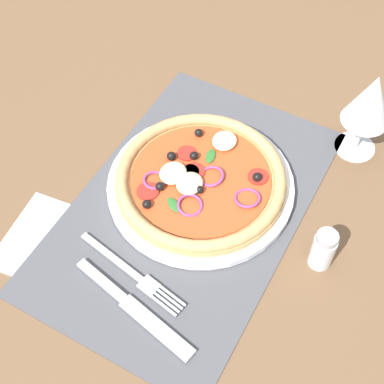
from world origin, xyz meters
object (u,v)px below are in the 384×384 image
Objects in this scene: knife at (134,308)px; napkin at (48,241)px; plate at (200,185)px; pepper_shaker at (323,249)px; pizza at (199,178)px; fork at (136,276)px; wine_glass at (371,101)px.

napkin is at bearing -178.34° from knife.
plate is 20.52cm from pepper_shaker.
knife is 1.49× the size of napkin.
pizza is at bearing 107.28° from knife.
pepper_shaker is (-15.37, 34.53, 3.07)cm from napkin.
pepper_shaker is at bearing 57.15° from knife.
pepper_shaker reaches higher than fork.
fork is at bearing 94.54° from napkin.
wine_glass reaches higher than knife.
pepper_shaker is (22.01, 2.62, -6.92)cm from wine_glass.
pizza is 1.40× the size of fork.
plate reaches higher than knife.
napkin is (18.24, -14.33, -0.84)cm from plate.
napkin is (18.25, -14.29, -2.55)cm from pizza.
napkin is (-2.99, -16.21, -0.47)cm from knife.
knife is (21.24, 1.92, -2.08)cm from pizza.
plate is at bearing -98.10° from pepper_shaker.
knife is at bearing -21.26° from wine_glass.
napkin is at bearing -40.49° from wine_glass.
plate is at bearing 99.32° from fork.
fork is at bearing -1.32° from pizza.
pizza is at bearing 99.48° from fork.
fork is 41.62cm from wine_glass.
knife is at bearing 5.18° from pizza.
wine_glass is (-40.37, 15.70, 9.52)cm from knife.
pizza is at bearing 141.95° from napkin.
plate is at bearing 107.15° from knife.
wine_glass is at bearing 137.33° from pizza.
knife is at bearing -44.95° from pepper_shaker.
fork reaches higher than napkin.
wine_glass reaches higher than pizza.
knife reaches higher than napkin.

